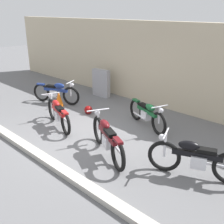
{
  "coord_description": "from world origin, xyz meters",
  "views": [
    {
      "loc": [
        5.21,
        -4.4,
        3.33
      ],
      "look_at": [
        0.15,
        0.83,
        0.55
      ],
      "focal_mm": 43.31,
      "sensor_mm": 36.0,
      "label": 1
    }
  ],
  "objects_px": {
    "motorcycle_red": "(58,113)",
    "motorcycle_maroon": "(107,138)",
    "traffic_cone": "(59,99)",
    "motorcycle_blue": "(56,92)",
    "stone_marker": "(101,83)",
    "motorcycle_green": "(147,114)",
    "motorcycle_black": "(196,158)",
    "helmet": "(88,110)"
  },
  "relations": [
    {
      "from": "motorcycle_red",
      "to": "motorcycle_maroon",
      "type": "bearing_deg",
      "value": -167.24
    },
    {
      "from": "traffic_cone",
      "to": "motorcycle_blue",
      "type": "relative_size",
      "value": 0.3
    },
    {
      "from": "stone_marker",
      "to": "motorcycle_blue",
      "type": "relative_size",
      "value": 0.59
    },
    {
      "from": "motorcycle_green",
      "to": "motorcycle_black",
      "type": "height_order",
      "value": "motorcycle_black"
    },
    {
      "from": "stone_marker",
      "to": "motorcycle_blue",
      "type": "bearing_deg",
      "value": -108.38
    },
    {
      "from": "helmet",
      "to": "motorcycle_black",
      "type": "relative_size",
      "value": 0.14
    },
    {
      "from": "helmet",
      "to": "traffic_cone",
      "type": "xyz_separation_m",
      "value": [
        -1.36,
        -0.22,
        0.14
      ]
    },
    {
      "from": "stone_marker",
      "to": "motorcycle_maroon",
      "type": "relative_size",
      "value": 0.56
    },
    {
      "from": "motorcycle_maroon",
      "to": "motorcycle_green",
      "type": "bearing_deg",
      "value": -55.04
    },
    {
      "from": "stone_marker",
      "to": "traffic_cone",
      "type": "relative_size",
      "value": 2.0
    },
    {
      "from": "motorcycle_green",
      "to": "motorcycle_blue",
      "type": "distance_m",
      "value": 3.83
    },
    {
      "from": "stone_marker",
      "to": "motorcycle_black",
      "type": "height_order",
      "value": "stone_marker"
    },
    {
      "from": "motorcycle_black",
      "to": "motorcycle_red",
      "type": "height_order",
      "value": "motorcycle_black"
    },
    {
      "from": "traffic_cone",
      "to": "motorcycle_blue",
      "type": "bearing_deg",
      "value": 159.23
    },
    {
      "from": "motorcycle_blue",
      "to": "motorcycle_black",
      "type": "xyz_separation_m",
      "value": [
        6.09,
        -0.81,
        0.02
      ]
    },
    {
      "from": "motorcycle_blue",
      "to": "traffic_cone",
      "type": "bearing_deg",
      "value": -43.46
    },
    {
      "from": "helmet",
      "to": "motorcycle_maroon",
      "type": "distance_m",
      "value": 2.87
    },
    {
      "from": "traffic_cone",
      "to": "stone_marker",
      "type": "bearing_deg",
      "value": 82.52
    },
    {
      "from": "motorcycle_green",
      "to": "motorcycle_blue",
      "type": "relative_size",
      "value": 0.99
    },
    {
      "from": "traffic_cone",
      "to": "motorcycle_blue",
      "type": "height_order",
      "value": "motorcycle_blue"
    },
    {
      "from": "motorcycle_blue",
      "to": "motorcycle_black",
      "type": "height_order",
      "value": "motorcycle_black"
    },
    {
      "from": "motorcycle_green",
      "to": "motorcycle_maroon",
      "type": "distance_m",
      "value": 2.03
    },
    {
      "from": "stone_marker",
      "to": "traffic_cone",
      "type": "height_order",
      "value": "stone_marker"
    },
    {
      "from": "helmet",
      "to": "motorcycle_blue",
      "type": "relative_size",
      "value": 0.15
    },
    {
      "from": "motorcycle_blue",
      "to": "motorcycle_maroon",
      "type": "height_order",
      "value": "motorcycle_maroon"
    },
    {
      "from": "stone_marker",
      "to": "motorcycle_maroon",
      "type": "bearing_deg",
      "value": -42.15
    },
    {
      "from": "helmet",
      "to": "motorcycle_red",
      "type": "height_order",
      "value": "motorcycle_red"
    },
    {
      "from": "helmet",
      "to": "motorcycle_green",
      "type": "bearing_deg",
      "value": 13.35
    },
    {
      "from": "traffic_cone",
      "to": "motorcycle_red",
      "type": "distance_m",
      "value": 1.88
    },
    {
      "from": "helmet",
      "to": "motorcycle_maroon",
      "type": "xyz_separation_m",
      "value": [
        2.41,
        -1.51,
        0.32
      ]
    },
    {
      "from": "motorcycle_blue",
      "to": "motorcycle_maroon",
      "type": "distance_m",
      "value": 4.35
    },
    {
      "from": "motorcycle_green",
      "to": "motorcycle_blue",
      "type": "xyz_separation_m",
      "value": [
        -3.78,
        -0.58,
        0.01
      ]
    },
    {
      "from": "motorcycle_red",
      "to": "motorcycle_black",
      "type": "bearing_deg",
      "value": -156.68
    },
    {
      "from": "helmet",
      "to": "traffic_cone",
      "type": "bearing_deg",
      "value": -170.84
    },
    {
      "from": "stone_marker",
      "to": "motorcycle_green",
      "type": "bearing_deg",
      "value": -20.38
    },
    {
      "from": "motorcycle_blue",
      "to": "motorcycle_maroon",
      "type": "bearing_deg",
      "value": -41.75
    },
    {
      "from": "motorcycle_black",
      "to": "motorcycle_maroon",
      "type": "height_order",
      "value": "motorcycle_maroon"
    },
    {
      "from": "motorcycle_black",
      "to": "stone_marker",
      "type": "bearing_deg",
      "value": -47.77
    },
    {
      "from": "stone_marker",
      "to": "motorcycle_blue",
      "type": "height_order",
      "value": "stone_marker"
    },
    {
      "from": "stone_marker",
      "to": "motorcycle_maroon",
      "type": "height_order",
      "value": "stone_marker"
    },
    {
      "from": "motorcycle_green",
      "to": "motorcycle_black",
      "type": "distance_m",
      "value": 2.69
    },
    {
      "from": "motorcycle_blue",
      "to": "motorcycle_black",
      "type": "relative_size",
      "value": 0.97
    }
  ]
}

